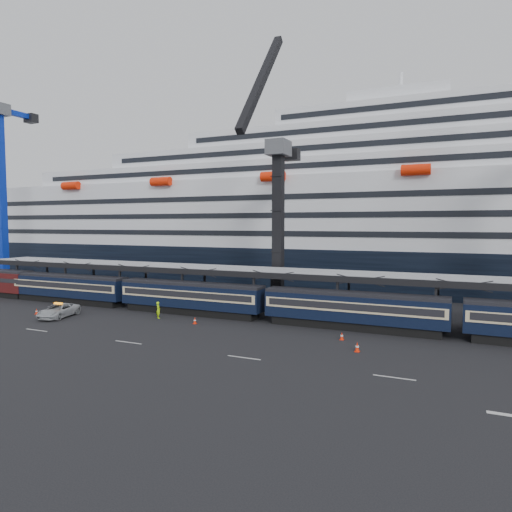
# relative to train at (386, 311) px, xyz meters

# --- Properties ---
(ground) EXTENTS (260.00, 260.00, 0.00)m
(ground) POSITION_rel_train_xyz_m (4.65, -10.00, -2.20)
(ground) COLOR black
(ground) RESTS_ON ground
(train) EXTENTS (133.05, 3.00, 4.05)m
(train) POSITION_rel_train_xyz_m (0.00, 0.00, 0.00)
(train) COLOR black
(train) RESTS_ON ground
(canopy) EXTENTS (130.00, 6.25, 5.53)m
(canopy) POSITION_rel_train_xyz_m (4.65, 4.00, 3.05)
(canopy) COLOR gray
(canopy) RESTS_ON ground
(cruise_ship) EXTENTS (214.09, 28.84, 34.00)m
(cruise_ship) POSITION_rel_train_xyz_m (3.57, 35.99, 10.14)
(cruise_ship) COLOR black
(cruise_ship) RESTS_ON ground
(crane_dark_near) EXTENTS (4.50, 17.75, 35.08)m
(crane_dark_near) POSITION_rel_train_xyz_m (-15.35, 8.59, 9.73)
(crane_dark_near) COLOR #4F5257
(crane_dark_near) RESTS_ON ground
(pickup_truck) EXTENTS (3.81, 6.18, 1.60)m
(pickup_truck) POSITION_rel_train_xyz_m (-36.56, -8.19, -1.40)
(pickup_truck) COLOR #AAADB1
(pickup_truck) RESTS_ON ground
(worker) EXTENTS (0.86, 0.80, 1.97)m
(worker) POSITION_rel_train_xyz_m (-25.41, -3.82, -1.22)
(worker) COLOR #B8FF0D
(worker) RESTS_ON ground
(traffic_cone_a) EXTENTS (0.36, 0.36, 0.71)m
(traffic_cone_a) POSITION_rel_train_xyz_m (-40.52, -7.94, -1.85)
(traffic_cone_a) COLOR #FF2708
(traffic_cone_a) RESTS_ON ground
(traffic_cone_b) EXTENTS (0.37, 0.37, 0.75)m
(traffic_cone_b) POSITION_rel_train_xyz_m (-19.92, -4.60, -1.83)
(traffic_cone_b) COLOR #FF2708
(traffic_cone_b) RESTS_ON ground
(traffic_cone_c) EXTENTS (0.39, 0.39, 0.78)m
(traffic_cone_c) POSITION_rel_train_xyz_m (-3.36, -4.88, -1.82)
(traffic_cone_c) COLOR #FF2708
(traffic_cone_c) RESTS_ON ground
(traffic_cone_d) EXTENTS (0.43, 0.43, 0.87)m
(traffic_cone_d) POSITION_rel_train_xyz_m (-1.18, -8.38, -1.77)
(traffic_cone_d) COLOR #FF2708
(traffic_cone_d) RESTS_ON ground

